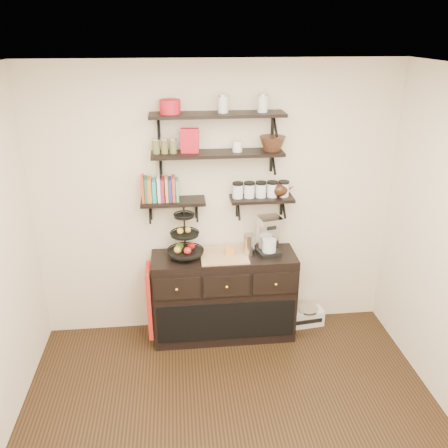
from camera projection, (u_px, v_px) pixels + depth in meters
ceiling at (245, 78)px, 2.49m from camera, size 3.50×3.50×0.02m
back_wall at (217, 204)px, 4.62m from camera, size 3.50×0.02×2.70m
shelf_top at (217, 115)px, 4.16m from camera, size 1.20×0.27×0.23m
shelf_mid at (218, 154)px, 4.29m from camera, size 1.20×0.27×0.23m
shelf_low_left at (173, 202)px, 4.44m from camera, size 0.60×0.25×0.23m
shelf_low_right at (262, 199)px, 4.52m from camera, size 0.60×0.25×0.23m
cookbooks at (163, 189)px, 4.38m from camera, size 0.36×0.15×0.26m
glass_canisters at (261, 190)px, 4.48m from camera, size 0.54×0.10×0.13m
sideboard at (224, 296)px, 4.75m from camera, size 1.40×0.50×0.92m
fruit_stand at (185, 241)px, 4.48m from camera, size 0.35×0.35×0.51m
candle at (229, 250)px, 4.56m from camera, size 0.08×0.08×0.08m
coffee_maker at (269, 235)px, 4.57m from camera, size 0.24×0.24×0.38m
thermal_carafe at (249, 245)px, 4.54m from camera, size 0.11×0.11×0.22m
apron at (150, 300)px, 4.57m from camera, size 0.04×0.30×0.71m
radio at (307, 316)px, 5.04m from camera, size 0.35×0.25×0.20m
recipe_box at (190, 141)px, 4.22m from camera, size 0.17×0.08×0.22m
walnut_bowl at (272, 144)px, 4.30m from camera, size 0.24×0.24×0.13m
ramekins at (237, 146)px, 4.28m from camera, size 0.09×0.09×0.10m
teapot at (280, 188)px, 4.49m from camera, size 0.22×0.17×0.16m
red_pot at (170, 107)px, 4.08m from camera, size 0.18×0.18×0.12m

